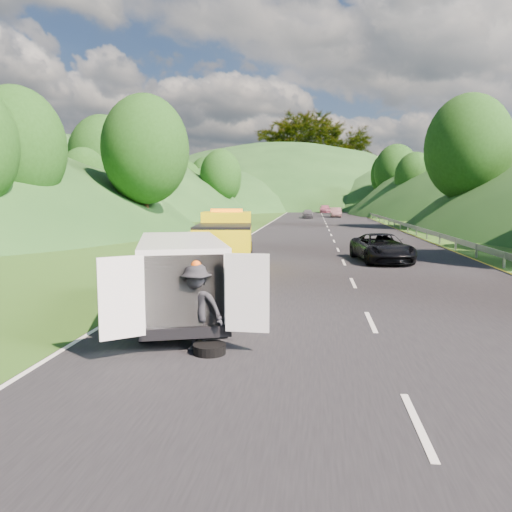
# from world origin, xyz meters

# --- Properties ---
(ground) EXTENTS (320.00, 320.00, 0.00)m
(ground) POSITION_xyz_m (0.00, 0.00, 0.00)
(ground) COLOR #38661E
(ground) RESTS_ON ground
(road_surface) EXTENTS (14.00, 200.00, 0.02)m
(road_surface) POSITION_xyz_m (3.00, 40.00, 0.01)
(road_surface) COLOR black
(road_surface) RESTS_ON ground
(guardrail) EXTENTS (0.06, 140.00, 1.52)m
(guardrail) POSITION_xyz_m (10.30, 52.50, 0.00)
(guardrail) COLOR gray
(guardrail) RESTS_ON ground
(tree_line_left) EXTENTS (14.00, 140.00, 14.00)m
(tree_line_left) POSITION_xyz_m (-19.00, 60.00, 0.00)
(tree_line_left) COLOR #204E17
(tree_line_left) RESTS_ON ground
(tree_line_right) EXTENTS (14.00, 140.00, 14.00)m
(tree_line_right) POSITION_xyz_m (23.00, 60.00, 0.00)
(tree_line_right) COLOR #204E17
(tree_line_right) RESTS_ON ground
(hills_backdrop) EXTENTS (201.00, 288.60, 44.00)m
(hills_backdrop) POSITION_xyz_m (6.50, 134.70, 0.00)
(hills_backdrop) COLOR #2D5B23
(hills_backdrop) RESTS_ON ground
(tow_truck) EXTENTS (3.03, 6.56, 2.72)m
(tow_truck) POSITION_xyz_m (-2.54, 7.32, 1.33)
(tow_truck) COLOR black
(tow_truck) RESTS_ON ground
(white_van) EXTENTS (4.41, 6.75, 2.22)m
(white_van) POSITION_xyz_m (-2.03, -2.44, 1.26)
(white_van) COLOR black
(white_van) RESTS_ON ground
(woman) EXTENTS (0.66, 0.74, 1.68)m
(woman) POSITION_xyz_m (-2.77, 0.73, 0.00)
(woman) COLOR white
(woman) RESTS_ON ground
(child) EXTENTS (0.50, 0.41, 0.97)m
(child) POSITION_xyz_m (-1.78, -1.19, 0.00)
(child) COLOR tan
(child) RESTS_ON ground
(worker) EXTENTS (1.34, 0.94, 1.88)m
(worker) POSITION_xyz_m (-1.01, -4.89, 0.00)
(worker) COLOR black
(worker) RESTS_ON ground
(suitcase) EXTENTS (0.43, 0.29, 0.64)m
(suitcase) POSITION_xyz_m (-5.29, 0.86, 0.32)
(suitcase) COLOR #606048
(suitcase) RESTS_ON ground
(spare_tire) EXTENTS (0.70, 0.70, 0.20)m
(spare_tire) POSITION_xyz_m (-0.69, -5.11, 0.00)
(spare_tire) COLOR black
(spare_tire) RESTS_ON ground
(passing_suv) EXTENTS (3.07, 5.38, 1.41)m
(passing_suv) POSITION_xyz_m (4.92, 10.58, 0.00)
(passing_suv) COLOR black
(passing_suv) RESTS_ON ground
(dist_car_a) EXTENTS (1.62, 4.02, 1.37)m
(dist_car_a) POSITION_xyz_m (0.62, 61.30, 0.00)
(dist_car_a) COLOR #504F54
(dist_car_a) RESTS_ON ground
(dist_car_b) EXTENTS (1.61, 4.61, 1.52)m
(dist_car_b) POSITION_xyz_m (5.03, 65.31, 0.00)
(dist_car_b) COLOR brown
(dist_car_b) RESTS_ON ground
(dist_car_c) EXTENTS (2.14, 5.27, 1.53)m
(dist_car_c) POSITION_xyz_m (3.78, 85.93, 0.00)
(dist_car_c) COLOR #AF5774
(dist_car_c) RESTS_ON ground
(dist_car_d) EXTENTS (1.62, 4.02, 1.37)m
(dist_car_d) POSITION_xyz_m (4.80, 106.93, 0.00)
(dist_car_d) COLOR gray
(dist_car_d) RESTS_ON ground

